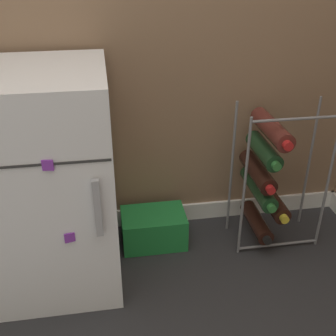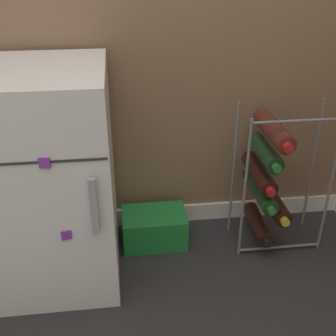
# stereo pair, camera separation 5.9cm
# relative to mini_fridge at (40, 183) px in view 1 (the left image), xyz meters

# --- Properties ---
(ground_plane) EXTENTS (14.00, 14.00, 0.00)m
(ground_plane) POSITION_rel_mini_fridge_xyz_m (0.47, -0.25, -0.44)
(ground_plane) COLOR #28282B
(mini_fridge) EXTENTS (0.57, 0.55, 0.88)m
(mini_fridge) POSITION_rel_mini_fridge_xyz_m (0.00, 0.00, 0.00)
(mini_fridge) COLOR white
(mini_fridge) RESTS_ON ground_plane
(wine_rack) EXTENTS (0.39, 0.33, 0.66)m
(wine_rack) POSITION_rel_mini_fridge_xyz_m (0.95, 0.08, -0.10)
(wine_rack) COLOR slate
(wine_rack) RESTS_ON ground_plane
(soda_box) EXTENTS (0.29, 0.20, 0.16)m
(soda_box) POSITION_rel_mini_fridge_xyz_m (0.45, 0.13, -0.36)
(soda_box) COLOR #1E7F38
(soda_box) RESTS_ON ground_plane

